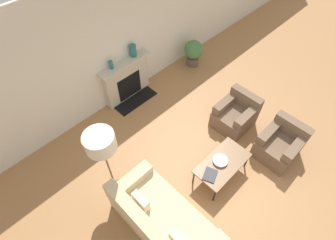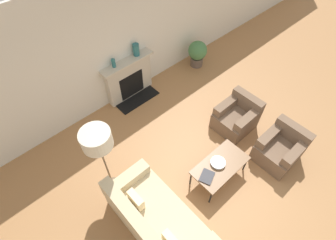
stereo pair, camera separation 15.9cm
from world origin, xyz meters
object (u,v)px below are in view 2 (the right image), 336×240
object	(u,v)px
armchair_far	(237,117)
bowl	(218,163)
floor_lamp	(97,143)
mantel_vase_left	(114,63)
potted_plant	(197,52)
armchair_near	(280,148)
mantel_vase_center_left	(136,50)
fireplace	(129,79)
coffee_table	(220,166)
couch	(157,222)
book	(207,177)

from	to	relation	value
armchair_far	bowl	distance (m)	1.39
floor_lamp	mantel_vase_left	bearing A→B (deg)	50.69
potted_plant	bowl	bearing A→B (deg)	-130.03
armchair_near	potted_plant	distance (m)	3.30
mantel_vase_center_left	armchair_near	bearing A→B (deg)	-76.83
floor_lamp	mantel_vase_center_left	bearing A→B (deg)	40.62
mantel_vase_center_left	potted_plant	xyz separation A→B (m)	(1.74, -0.32, -0.76)
mantel_vase_left	armchair_near	bearing A→B (deg)	-67.69
fireplace	potted_plant	bearing A→B (deg)	-8.39
coffee_table	mantel_vase_center_left	bearing A→B (deg)	81.68
bowl	floor_lamp	size ratio (longest dim) A/B	0.16
bowl	potted_plant	size ratio (longest dim) A/B	0.38
couch	coffee_table	size ratio (longest dim) A/B	1.75
fireplace	armchair_near	distance (m)	3.65
couch	armchair_far	xyz separation A→B (m)	(2.76, 0.53, -0.00)
bowl	floor_lamp	world-z (taller)	floor_lamp
armchair_near	potted_plant	size ratio (longest dim) A/B	1.12
mantel_vase_left	armchair_far	bearing A→B (deg)	-59.13
bowl	floor_lamp	distance (m)	2.21
potted_plant	floor_lamp	bearing A→B (deg)	-159.06
couch	armchair_near	size ratio (longest dim) A/B	2.33
floor_lamp	mantel_vase_left	xyz separation A→B (m)	(1.45, 1.77, -0.34)
couch	book	xyz separation A→B (m)	(1.14, -0.04, 0.16)
mantel_vase_left	bowl	bearing A→B (deg)	-86.82
coffee_table	mantel_vase_left	size ratio (longest dim) A/B	5.69
floor_lamp	mantel_vase_center_left	world-z (taller)	floor_lamp
book	floor_lamp	world-z (taller)	floor_lamp
fireplace	couch	xyz separation A→B (m)	(-1.64, -2.91, -0.20)
armchair_near	floor_lamp	world-z (taller)	floor_lamp
bowl	book	xyz separation A→B (m)	(-0.35, -0.05, -0.02)
book	mantel_vase_left	world-z (taller)	mantel_vase_left
book	potted_plant	xyz separation A→B (m)	(2.54, 2.65, -0.05)
coffee_table	mantel_vase_center_left	size ratio (longest dim) A/B	3.83
couch	coffee_table	distance (m)	1.51
fireplace	coffee_table	size ratio (longest dim) A/B	1.21
book	mantel_vase_center_left	world-z (taller)	mantel_vase_center_left
armchair_far	floor_lamp	size ratio (longest dim) A/B	0.48
fireplace	mantel_vase_center_left	bearing A→B (deg)	2.93
armchair_near	potted_plant	bearing A→B (deg)	163.82
armchair_near	book	bearing A→B (deg)	-107.82
coffee_table	bowl	distance (m)	0.09
mantel_vase_center_left	fireplace	bearing A→B (deg)	-177.07
fireplace	floor_lamp	size ratio (longest dim) A/B	0.77
armchair_near	mantel_vase_center_left	xyz separation A→B (m)	(-0.82, 3.49, 0.87)
coffee_table	floor_lamp	size ratio (longest dim) A/B	0.64
armchair_near	floor_lamp	xyz separation A→B (m)	(-2.88, 1.72, 1.17)
couch	mantel_vase_left	bearing A→B (deg)	-24.39
coffee_table	mantel_vase_left	xyz separation A→B (m)	(-0.18, 2.97, 0.71)
armchair_far	potted_plant	world-z (taller)	armchair_far
armchair_near	mantel_vase_center_left	distance (m)	3.69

